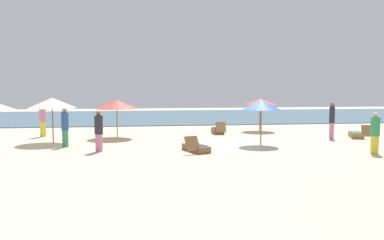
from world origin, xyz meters
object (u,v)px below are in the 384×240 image
Objects in this scene: lounger_1 at (357,134)px; person_2 at (99,131)px; lounger_2 at (218,130)px; person_3 at (65,127)px; person_4 at (43,119)px; person_1 at (332,120)px; umbrella_1 at (260,102)px; lounger_0 at (196,148)px; umbrella_2 at (261,105)px; umbrella_0 at (52,103)px; person_0 at (375,133)px; umbrella_3 at (117,104)px.

lounger_1 is 13.60m from person_2.
person_3 reaches higher than lounger_2.
lounger_2 is 0.89× the size of person_4.
person_1 is at bearing 12.75° from person_2.
person_4 is (-12.58, -1.13, -0.84)m from umbrella_1.
person_2 is at bearing -143.90° from umbrella_1.
person_1 is 1.10× the size of person_2.
person_1 reaches higher than lounger_0.
umbrella_2 is 4.81m from person_1.
umbrella_0 is at bearing 151.65° from lounger_0.
person_2 is 0.91× the size of person_4.
person_0 is (3.93, -2.95, -1.04)m from umbrella_2.
person_2 reaches higher than lounger_2.
lounger_1 is at bearing 5.03° from person_1.
person_0 is at bearing -19.86° from umbrella_0.
umbrella_2 is at bearing 24.44° from lounger_0.
umbrella_2 is 0.93× the size of umbrella_3.
person_3 is (-5.73, 2.15, 0.73)m from lounger_0.
lounger_1 is (9.22, 3.39, -0.00)m from lounger_0.
person_3 reaches higher than lounger_0.
lounger_0 is 0.98× the size of person_3.
lounger_0 reaches higher than lounger_2.
umbrella_1 is 1.04× the size of person_1.
person_2 is at bearing -137.72° from lounger_2.
umbrella_0 is at bearing 178.93° from person_1.
lounger_1 is (4.22, -3.82, -1.63)m from umbrella_1.
umbrella_2 is 1.20× the size of person_3.
umbrella_3 is at bearing 148.89° from person_0.
lounger_0 is at bearing -124.73° from umbrella_1.
lounger_0 is 9.83m from lounger_1.
person_0 is 4.74m from person_1.
lounger_0 is 9.75m from person_4.
umbrella_1 is at bearing 124.30° from person_1.
person_2 is (-4.07, 0.60, 0.69)m from lounger_0.
person_4 is (-3.51, 5.49, 0.10)m from person_2.
person_0 is at bearing -11.32° from lounger_0.
lounger_0 is 6.67m from lounger_2.
umbrella_1 reaches higher than person_2.
lounger_0 is 1.02× the size of lounger_2.
umbrella_0 is 1.34× the size of person_0.
umbrella_2 reaches higher than person_0.
person_0 is (5.04, -7.75, 0.68)m from lounger_2.
person_1 is at bearing -1.07° from umbrella_0.
person_2 is (-11.78, -2.66, -0.13)m from person_1.
umbrella_2 is 5.02m from person_0.
person_3 reaches higher than lounger_1.
lounger_0 is at bearing -38.79° from person_4.
lounger_2 is at bearing 123.04° from person_0.
person_4 is (-1.85, 3.94, 0.06)m from person_3.
umbrella_3 reaches higher than person_3.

